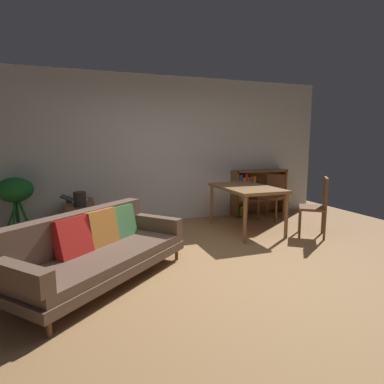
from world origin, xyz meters
name	(u,v)px	position (x,y,z in m)	size (l,w,h in m)	color
ground_plane	(217,272)	(0.00, 0.00, 0.00)	(8.16, 8.16, 0.00)	#A87A4C
back_wall_panel	(159,150)	(0.00, 2.70, 1.35)	(6.80, 0.10, 2.70)	silver
fabric_couch	(95,248)	(-1.34, 0.27, 0.35)	(2.11, 2.01, 0.74)	brown
media_console	(81,220)	(-1.46, 2.06, 0.27)	(0.42, 1.02, 0.54)	brown
open_laptop	(76,200)	(-1.52, 2.26, 0.57)	(0.44, 0.36, 0.10)	silver
desk_speaker	(80,199)	(-1.46, 1.78, 0.65)	(0.18, 0.18, 0.22)	#2D2823
potted_floor_plant	(15,196)	(-2.40, 2.31, 0.67)	(0.54, 0.56, 0.96)	brown
dining_table	(246,191)	(1.20, 1.48, 0.68)	(0.83, 1.34, 0.76)	olive
dining_chair_near	(273,194)	(2.11, 2.05, 0.50)	(0.54, 0.54, 0.87)	brown
dining_chair_far	(318,204)	(2.10, 0.80, 0.53)	(0.58, 0.59, 0.95)	brown
bookshelf	(254,192)	(1.97, 2.52, 0.48)	(1.16, 0.30, 0.93)	brown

